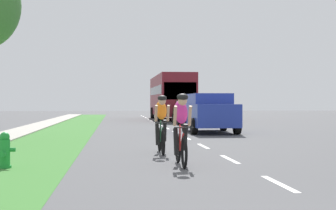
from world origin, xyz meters
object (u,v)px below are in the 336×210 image
at_px(fire_hydrant_green, 5,151).
at_px(bus_maroon, 171,95).
at_px(sedan_dark_green, 190,112).
at_px(cyclist_trailing, 161,124).
at_px(cyclist_lead, 181,129).
at_px(suv_blue, 209,112).

distance_m(fire_hydrant_green, bus_maroon, 30.10).
bearing_deg(sedan_dark_green, fire_hydrant_green, -108.67).
xyz_separation_m(fire_hydrant_green, cyclist_trailing, (3.56, 2.69, 0.44)).
height_order(cyclist_lead, cyclist_trailing, same).
distance_m(fire_hydrant_green, sedan_dark_green, 22.16).
xyz_separation_m(cyclist_lead, bus_maroon, (3.02, 29.26, 1.17)).
xyz_separation_m(fire_hydrant_green, sedan_dark_green, (7.09, 20.99, 0.40)).
relative_size(suv_blue, sedan_dark_green, 1.09).
bearing_deg(suv_blue, cyclist_trailing, -108.17).
relative_size(fire_hydrant_green, cyclist_lead, 0.44).
bearing_deg(cyclist_lead, sedan_dark_green, 80.95).
distance_m(fire_hydrant_green, suv_blue, 13.85).
xyz_separation_m(sedan_dark_green, bus_maroon, (-0.32, 8.29, 1.21)).
height_order(fire_hydrant_green, cyclist_lead, cyclist_lead).
height_order(suv_blue, sedan_dark_green, suv_blue).
height_order(cyclist_trailing, suv_blue, suv_blue).
xyz_separation_m(cyclist_lead, cyclist_trailing, (-0.19, 2.66, 0.00)).
height_order(cyclist_lead, bus_maroon, bus_maroon).
bearing_deg(cyclist_lead, fire_hydrant_green, -179.63).
relative_size(fire_hydrant_green, sedan_dark_green, 0.18).
height_order(fire_hydrant_green, cyclist_trailing, cyclist_trailing).
xyz_separation_m(cyclist_trailing, sedan_dark_green, (3.53, 18.31, -0.04)).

